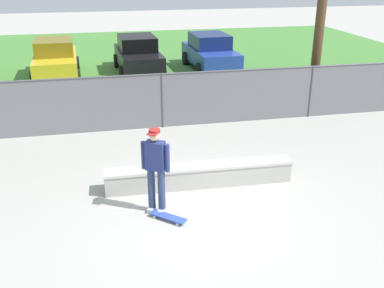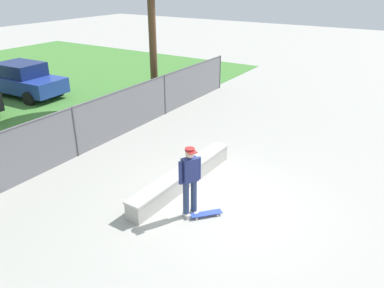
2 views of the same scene
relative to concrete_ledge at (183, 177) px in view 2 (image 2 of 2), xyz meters
The scene contains 6 objects.
ground_plane 1.50m from the concrete_ledge, 100.23° to the right, with size 80.00×80.00×0.00m, color #ADAAA3.
concrete_ledge is the anchor object (origin of this frame).
skateboarder 1.65m from the concrete_ledge, 139.82° to the right, with size 0.54×0.41×1.84m.
skateboard 1.63m from the concrete_ledge, 125.74° to the right, with size 0.73×0.68×0.09m.
chainlink_fence 4.09m from the concrete_ledge, 93.72° to the left, with size 19.78×0.07×1.72m.
car_blue 11.86m from the concrete_ledge, 74.84° to the left, with size 2.17×4.28×1.66m.
Camera 2 is at (-7.44, -3.72, 5.47)m, focal length 34.98 mm.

